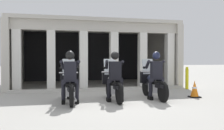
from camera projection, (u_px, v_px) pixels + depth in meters
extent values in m
plane|color=#A8A59E|center=(97.00, 89.00, 10.96)|extent=(80.00, 80.00, 0.00)
cube|color=black|center=(85.00, 57.00, 15.40)|extent=(7.87, 0.24, 3.00)
cube|color=#BCB7AD|center=(99.00, 27.00, 10.73)|extent=(7.87, 0.36, 0.44)
cube|color=#BCB7AD|center=(91.00, 27.00, 12.97)|extent=(7.87, 5.31, 0.16)
cube|color=#BCB7AD|center=(15.00, 56.00, 12.12)|extent=(0.30, 5.31, 3.00)
cube|color=#BCB7AD|center=(157.00, 56.00, 13.90)|extent=(0.30, 5.31, 3.00)
cube|color=silver|center=(17.00, 61.00, 9.97)|extent=(0.35, 0.36, 2.56)
cube|color=silver|center=(51.00, 61.00, 10.29)|extent=(0.35, 0.36, 2.56)
cube|color=silver|center=(83.00, 61.00, 10.61)|extent=(0.35, 0.36, 2.56)
cube|color=silver|center=(114.00, 61.00, 10.93)|extent=(0.35, 0.36, 2.56)
cube|color=silver|center=(142.00, 60.00, 11.25)|extent=(0.35, 0.36, 2.56)
cube|color=silver|center=(169.00, 60.00, 11.57)|extent=(0.35, 0.36, 2.56)
cube|color=#B7B5AD|center=(101.00, 89.00, 10.31)|extent=(7.47, 0.24, 0.12)
cylinder|color=black|center=(68.00, 90.00, 8.10)|extent=(0.09, 0.64, 0.64)
cylinder|color=black|center=(71.00, 96.00, 6.74)|extent=(0.09, 0.64, 0.64)
cube|color=black|center=(68.00, 83.00, 8.09)|extent=(0.14, 0.44, 0.08)
cube|color=silver|center=(70.00, 91.00, 7.37)|extent=(0.28, 0.44, 0.28)
cube|color=black|center=(70.00, 86.00, 7.41)|extent=(0.18, 1.24, 0.16)
ellipsoid|color=#B2B2B7|center=(69.00, 80.00, 7.62)|extent=(0.26, 0.48, 0.22)
cube|color=black|center=(70.00, 85.00, 7.24)|extent=(0.24, 0.52, 0.10)
cube|color=black|center=(71.00, 89.00, 6.79)|extent=(0.16, 0.48, 0.10)
cylinder|color=silver|center=(69.00, 83.00, 8.03)|extent=(0.05, 0.24, 0.53)
cube|color=black|center=(69.00, 78.00, 7.97)|extent=(0.52, 0.16, 0.44)
sphere|color=silver|center=(68.00, 78.00, 8.07)|extent=(0.18, 0.18, 0.18)
cube|color=silver|center=(69.00, 67.00, 7.94)|extent=(0.40, 0.14, 0.54)
cylinder|color=silver|center=(69.00, 73.00, 7.87)|extent=(0.62, 0.04, 0.04)
cylinder|color=silver|center=(75.00, 99.00, 7.06)|extent=(0.07, 0.55, 0.07)
cube|color=black|center=(70.00, 71.00, 7.21)|extent=(0.36, 0.22, 0.60)
cube|color=#14193F|center=(70.00, 71.00, 7.32)|extent=(0.05, 0.02, 0.32)
sphere|color=tan|center=(70.00, 56.00, 7.22)|extent=(0.21, 0.21, 0.21)
sphere|color=black|center=(70.00, 55.00, 7.21)|extent=(0.26, 0.26, 0.26)
cylinder|color=black|center=(75.00, 82.00, 7.27)|extent=(0.26, 0.29, 0.17)
cylinder|color=black|center=(77.00, 91.00, 7.29)|extent=(0.12, 0.12, 0.53)
cube|color=black|center=(77.00, 101.00, 7.30)|extent=(0.11, 0.26, 0.12)
cylinder|color=black|center=(65.00, 82.00, 7.20)|extent=(0.26, 0.29, 0.17)
cylinder|color=black|center=(63.00, 91.00, 7.19)|extent=(0.12, 0.12, 0.53)
cube|color=black|center=(63.00, 102.00, 7.21)|extent=(0.11, 0.26, 0.12)
cylinder|color=black|center=(77.00, 65.00, 7.48)|extent=(0.19, 0.48, 0.31)
sphere|color=black|center=(77.00, 68.00, 7.69)|extent=(0.09, 0.09, 0.09)
cylinder|color=black|center=(62.00, 65.00, 7.37)|extent=(0.19, 0.48, 0.31)
sphere|color=black|center=(61.00, 68.00, 7.57)|extent=(0.09, 0.09, 0.09)
cylinder|color=black|center=(109.00, 88.00, 8.50)|extent=(0.09, 0.64, 0.64)
cylinder|color=black|center=(119.00, 94.00, 7.14)|extent=(0.09, 0.64, 0.64)
cube|color=black|center=(109.00, 82.00, 8.50)|extent=(0.14, 0.44, 0.08)
cube|color=silver|center=(114.00, 89.00, 7.77)|extent=(0.28, 0.44, 0.28)
cube|color=black|center=(114.00, 85.00, 7.82)|extent=(0.18, 1.24, 0.16)
ellipsoid|color=#B2B2B7|center=(112.00, 79.00, 8.03)|extent=(0.26, 0.48, 0.22)
cube|color=black|center=(115.00, 83.00, 7.64)|extent=(0.24, 0.52, 0.10)
cube|color=black|center=(119.00, 87.00, 7.19)|extent=(0.16, 0.48, 0.10)
cylinder|color=silver|center=(109.00, 81.00, 8.44)|extent=(0.05, 0.24, 0.53)
cube|color=black|center=(110.00, 78.00, 8.38)|extent=(0.52, 0.16, 0.44)
sphere|color=silver|center=(109.00, 77.00, 8.47)|extent=(0.18, 0.18, 0.18)
cube|color=silver|center=(110.00, 67.00, 8.35)|extent=(0.40, 0.14, 0.54)
cylinder|color=silver|center=(110.00, 72.00, 8.27)|extent=(0.62, 0.04, 0.04)
cylinder|color=silver|center=(120.00, 97.00, 7.46)|extent=(0.07, 0.55, 0.07)
cube|color=black|center=(115.00, 71.00, 7.61)|extent=(0.36, 0.22, 0.60)
cube|color=black|center=(114.00, 70.00, 7.73)|extent=(0.05, 0.02, 0.32)
sphere|color=#936B51|center=(115.00, 56.00, 7.62)|extent=(0.21, 0.21, 0.21)
sphere|color=black|center=(115.00, 55.00, 7.62)|extent=(0.26, 0.26, 0.26)
cylinder|color=black|center=(119.00, 81.00, 7.67)|extent=(0.26, 0.29, 0.17)
cylinder|color=black|center=(121.00, 89.00, 7.69)|extent=(0.12, 0.12, 0.53)
cube|color=black|center=(121.00, 99.00, 7.71)|extent=(0.11, 0.26, 0.12)
cylinder|color=black|center=(111.00, 81.00, 7.61)|extent=(0.26, 0.29, 0.17)
cylinder|color=black|center=(109.00, 89.00, 7.60)|extent=(0.12, 0.12, 0.53)
cube|color=black|center=(109.00, 100.00, 7.62)|extent=(0.11, 0.26, 0.12)
cylinder|color=black|center=(120.00, 65.00, 7.88)|extent=(0.19, 0.48, 0.31)
sphere|color=black|center=(119.00, 68.00, 8.10)|extent=(0.09, 0.09, 0.09)
cylinder|color=black|center=(107.00, 65.00, 7.78)|extent=(0.19, 0.48, 0.31)
sphere|color=black|center=(104.00, 68.00, 7.98)|extent=(0.09, 0.09, 0.09)
cylinder|color=black|center=(146.00, 87.00, 8.84)|extent=(0.09, 0.64, 0.64)
cylinder|color=black|center=(163.00, 92.00, 7.48)|extent=(0.09, 0.64, 0.64)
cube|color=black|center=(146.00, 81.00, 8.83)|extent=(0.14, 0.44, 0.08)
cube|color=silver|center=(155.00, 88.00, 8.11)|extent=(0.28, 0.44, 0.28)
cube|color=black|center=(154.00, 84.00, 8.15)|extent=(0.18, 1.24, 0.16)
ellipsoid|color=#1E2338|center=(151.00, 78.00, 8.36)|extent=(0.26, 0.48, 0.22)
cube|color=black|center=(156.00, 82.00, 7.98)|extent=(0.24, 0.52, 0.10)
cube|color=black|center=(162.00, 86.00, 7.53)|extent=(0.16, 0.48, 0.10)
cylinder|color=silver|center=(147.00, 81.00, 8.78)|extent=(0.05, 0.24, 0.53)
cube|color=black|center=(148.00, 77.00, 8.71)|extent=(0.52, 0.16, 0.44)
sphere|color=silver|center=(146.00, 76.00, 8.81)|extent=(0.18, 0.18, 0.18)
cube|color=silver|center=(148.00, 66.00, 8.69)|extent=(0.40, 0.14, 0.54)
cylinder|color=silver|center=(149.00, 71.00, 8.61)|extent=(0.62, 0.04, 0.04)
cylinder|color=silver|center=(162.00, 95.00, 7.80)|extent=(0.07, 0.55, 0.07)
cube|color=black|center=(156.00, 70.00, 7.95)|extent=(0.36, 0.22, 0.60)
cube|color=#591414|center=(155.00, 70.00, 8.07)|extent=(0.05, 0.02, 0.32)
sphere|color=#936B51|center=(156.00, 57.00, 7.96)|extent=(0.21, 0.21, 0.21)
sphere|color=#191E38|center=(156.00, 56.00, 7.96)|extent=(0.26, 0.26, 0.26)
cylinder|color=black|center=(160.00, 80.00, 8.01)|extent=(0.26, 0.29, 0.17)
cylinder|color=black|center=(162.00, 88.00, 8.03)|extent=(0.12, 0.12, 0.53)
cube|color=black|center=(162.00, 98.00, 8.05)|extent=(0.11, 0.26, 0.12)
cylinder|color=black|center=(152.00, 80.00, 7.94)|extent=(0.26, 0.29, 0.17)
cylinder|color=black|center=(150.00, 88.00, 7.94)|extent=(0.12, 0.12, 0.53)
cube|color=black|center=(150.00, 98.00, 7.95)|extent=(0.11, 0.26, 0.12)
cylinder|color=black|center=(160.00, 64.00, 8.22)|extent=(0.19, 0.48, 0.31)
sphere|color=black|center=(158.00, 67.00, 8.44)|extent=(0.09, 0.09, 0.09)
cylinder|color=black|center=(148.00, 64.00, 8.12)|extent=(0.19, 0.48, 0.31)
sphere|color=black|center=(144.00, 68.00, 8.31)|extent=(0.09, 0.09, 0.09)
cube|color=black|center=(194.00, 97.00, 8.45)|extent=(0.34, 0.34, 0.04)
cone|color=orange|center=(195.00, 88.00, 8.45)|extent=(0.28, 0.28, 0.55)
cylinder|color=white|center=(195.00, 88.00, 8.45)|extent=(0.17, 0.17, 0.06)
cylinder|color=yellow|center=(187.00, 79.00, 10.79)|extent=(0.14, 0.14, 0.90)
sphere|color=yellow|center=(187.00, 68.00, 10.77)|extent=(0.13, 0.13, 0.13)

